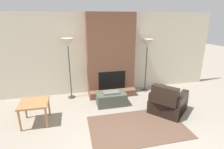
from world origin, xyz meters
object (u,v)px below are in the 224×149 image
object	(u,v)px
ottoman	(111,99)
side_table	(34,105)
armchair	(167,103)
floor_lamp_left	(68,45)
floor_lamp_right	(147,45)

from	to	relation	value
ottoman	side_table	size ratio (longest dim) A/B	1.31
ottoman	armchair	size ratio (longest dim) A/B	0.70
floor_lamp_left	ottoman	bearing A→B (deg)	-34.25
floor_lamp_left	armchair	bearing A→B (deg)	-31.53
side_table	armchair	bearing A→B (deg)	-4.57
ottoman	side_table	distance (m)	2.06
side_table	ottoman	bearing A→B (deg)	13.95
armchair	side_table	world-z (taller)	armchair
armchair	floor_lamp_right	world-z (taller)	floor_lamp_right
side_table	floor_lamp_right	size ratio (longest dim) A/B	0.36
side_table	floor_lamp_left	distance (m)	1.93
ottoman	floor_lamp_right	world-z (taller)	floor_lamp_right
armchair	floor_lamp_left	world-z (taller)	floor_lamp_left
ottoman	floor_lamp_left	size ratio (longest dim) A/B	0.45
side_table	floor_lamp_left	size ratio (longest dim) A/B	0.34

